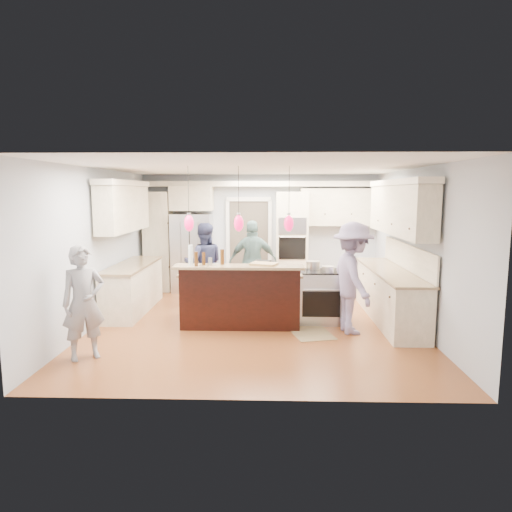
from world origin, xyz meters
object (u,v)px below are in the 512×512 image
(refrigerator, at_px, (192,253))
(kitchen_island, at_px, (241,295))
(person_bar_end, at_px, (83,303))
(island_range, at_px, (321,297))
(person_far_left, at_px, (204,264))

(refrigerator, height_order, kitchen_island, refrigerator)
(person_bar_end, bearing_deg, island_range, -5.55)
(kitchen_island, bearing_deg, person_far_left, 123.22)
(kitchen_island, xyz_separation_m, person_far_left, (-0.85, 1.30, 0.35))
(person_far_left, bearing_deg, island_range, 143.34)
(refrigerator, distance_m, person_bar_end, 4.48)
(island_range, bearing_deg, kitchen_island, -176.91)
(person_far_left, bearing_deg, person_bar_end, 60.90)
(kitchen_island, xyz_separation_m, island_range, (1.41, 0.08, -0.03))
(person_bar_end, relative_size, person_far_left, 0.94)
(island_range, relative_size, person_bar_end, 0.58)
(kitchen_island, distance_m, island_range, 1.41)
(person_bar_end, bearing_deg, person_far_left, 34.52)
(island_range, distance_m, person_bar_end, 3.97)
(island_range, xyz_separation_m, person_bar_end, (-3.46, -1.92, 0.33))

